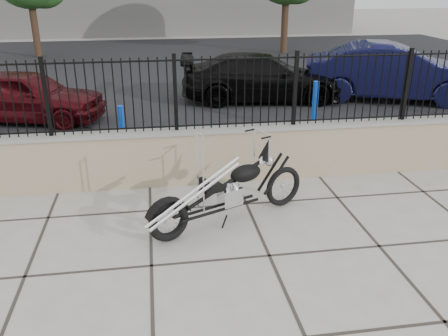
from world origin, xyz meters
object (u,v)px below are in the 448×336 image
chopper_motorcycle (227,176)px  car_red (26,96)px  car_black (262,77)px  car_blue (392,72)px

chopper_motorcycle → car_red: size_ratio=0.66×
car_black → car_blue: size_ratio=0.95×
car_red → car_blue: 9.78m
chopper_motorcycle → car_blue: (5.77, 6.55, 0.06)m
car_red → chopper_motorcycle: bearing=-130.2°
car_black → chopper_motorcycle: bearing=169.2°
car_red → car_blue: bearing=-70.4°
car_blue → chopper_motorcycle: bearing=157.9°
car_red → car_blue: size_ratio=0.77×
car_black → car_blue: bearing=-91.4°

